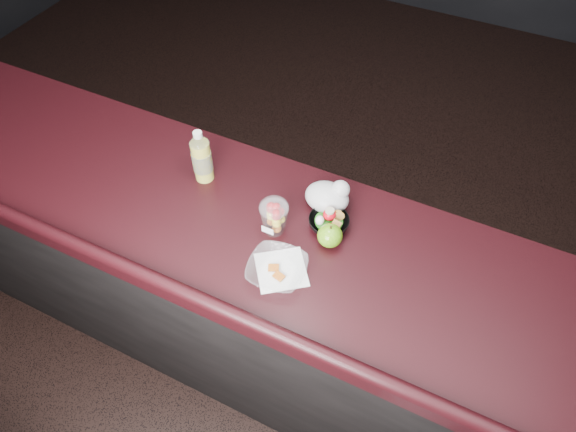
# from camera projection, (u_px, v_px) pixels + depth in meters

# --- Properties ---
(ground) EXTENTS (8.00, 8.00, 0.00)m
(ground) POSITION_uv_depth(u_px,v_px,m) (249.00, 411.00, 2.41)
(ground) COLOR black
(ground) RESTS_ON ground
(room_shell) EXTENTS (8.00, 8.00, 8.00)m
(room_shell) POSITION_uv_depth(u_px,v_px,m) (194.00, 83.00, 1.01)
(room_shell) COLOR black
(room_shell) RESTS_ON ground
(counter) EXTENTS (4.06, 0.71, 1.02)m
(counter) POSITION_uv_depth(u_px,v_px,m) (276.00, 305.00, 2.19)
(counter) COLOR black
(counter) RESTS_ON ground
(lemonade_bottle) EXTENTS (0.07, 0.07, 0.23)m
(lemonade_bottle) POSITION_uv_depth(u_px,v_px,m) (202.00, 159.00, 1.90)
(lemonade_bottle) COLOR yellow
(lemonade_bottle) RESTS_ON counter
(fruit_cup) EXTENTS (0.10, 0.10, 0.15)m
(fruit_cup) POSITION_uv_depth(u_px,v_px,m) (274.00, 216.00, 1.75)
(fruit_cup) COLOR white
(fruit_cup) RESTS_ON counter
(green_apple) EXTENTS (0.09, 0.09, 0.09)m
(green_apple) POSITION_uv_depth(u_px,v_px,m) (330.00, 236.00, 1.74)
(green_apple) COLOR #3C740D
(green_apple) RESTS_ON counter
(plastic_bag) EXTENTS (0.16, 0.13, 0.12)m
(plastic_bag) POSITION_uv_depth(u_px,v_px,m) (329.00, 196.00, 1.84)
(plastic_bag) COLOR silver
(plastic_bag) RESTS_ON counter
(snack_bowl) EXTENTS (0.19, 0.19, 0.08)m
(snack_bowl) POSITION_uv_depth(u_px,v_px,m) (328.00, 222.00, 1.79)
(snack_bowl) COLOR black
(snack_bowl) RESTS_ON counter
(takeout_bowl) EXTENTS (0.21, 0.21, 0.05)m
(takeout_bowl) POSITION_uv_depth(u_px,v_px,m) (277.00, 269.00, 1.67)
(takeout_bowl) COLOR silver
(takeout_bowl) RESTS_ON counter
(paper_napkin) EXTENTS (0.22, 0.22, 0.00)m
(paper_napkin) POSITION_uv_depth(u_px,v_px,m) (281.00, 270.00, 1.69)
(paper_napkin) COLOR white
(paper_napkin) RESTS_ON counter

